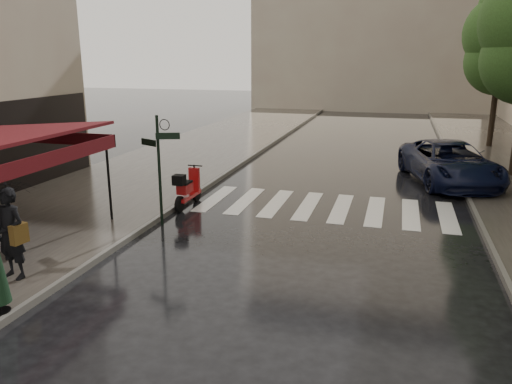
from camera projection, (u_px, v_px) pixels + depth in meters
The scene contains 10 objects.
ground at pixel (151, 272), 11.04m from camera, with size 120.00×120.00×0.00m, color black.
sidewalk_near at pixel (184, 157), 23.35m from camera, with size 6.00×60.00×0.12m, color #38332D.
curb_near at pixel (246, 161), 22.54m from camera, with size 0.12×60.00×0.16m, color #595651.
curb_far at pixel (456, 173), 20.19m from camera, with size 0.12×60.00×0.16m, color #595651.
crosswalk at pixel (324, 207), 15.82m from camera, with size 7.85×3.20×0.01m.
signpost at pixel (159, 162), 13.66m from camera, with size 1.17×0.29×3.10m.
tree_far at pixel (502, 39), 24.68m from camera, with size 3.80×3.80×8.16m.
pedestrian_with_umbrella at pixel (6, 198), 10.06m from camera, with size 1.31×1.33×2.60m.
scooter at pixel (187, 190), 15.68m from camera, with size 0.49×1.86×1.22m.
parked_car at pixel (450, 163), 18.67m from camera, with size 2.59×5.62×1.56m, color black.
Camera 1 is at (5.03, -9.16, 4.59)m, focal length 35.00 mm.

